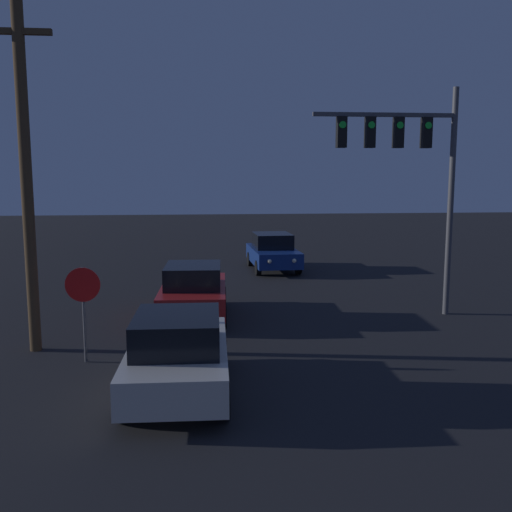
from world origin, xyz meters
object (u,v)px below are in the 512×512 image
at_px(stop_sign, 83,296).
at_px(car_mid, 194,291).
at_px(car_near, 178,353).
at_px(traffic_signal_mast, 411,159).
at_px(car_far, 273,252).
at_px(utility_pole, 26,173).

bearing_deg(stop_sign, car_mid, 58.05).
height_order(car_near, traffic_signal_mast, traffic_signal_mast).
distance_m(car_far, traffic_signal_mast, 10.03).
xyz_separation_m(car_near, stop_sign, (-2.22, 2.13, 0.74)).
bearing_deg(traffic_signal_mast, car_mid, 177.11).
bearing_deg(traffic_signal_mast, car_near, -139.59).
distance_m(car_mid, utility_pole, 5.98).
bearing_deg(car_mid, car_near, -90.07).
distance_m(traffic_signal_mast, utility_pole, 10.70).
xyz_separation_m(car_near, car_mid, (0.24, 6.07, 0.00)).
bearing_deg(utility_pole, stop_sign, -36.61).
distance_m(car_mid, stop_sign, 4.70).
distance_m(car_near, car_mid, 6.08).
xyz_separation_m(car_far, stop_sign, (-5.95, -12.33, 0.74)).
xyz_separation_m(traffic_signal_mast, utility_pole, (-10.38, -2.56, -0.43)).
distance_m(car_far, stop_sign, 13.71).
height_order(car_near, stop_sign, stop_sign).
bearing_deg(car_far, traffic_signal_mast, 106.28).
height_order(car_far, stop_sign, stop_sign).
bearing_deg(car_mid, car_far, 69.63).
bearing_deg(traffic_signal_mast, stop_sign, -158.04).
xyz_separation_m(stop_sign, utility_pole, (-1.41, 1.05, 2.78)).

